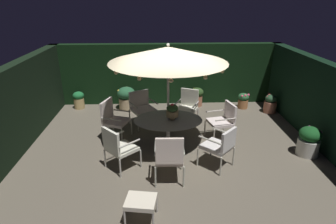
{
  "coord_description": "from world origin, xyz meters",
  "views": [
    {
      "loc": [
        -0.37,
        -6.22,
        3.45
      ],
      "look_at": [
        -0.1,
        0.06,
        0.87
      ],
      "focal_mm": 30.34,
      "sensor_mm": 36.0,
      "label": 1
    }
  ],
  "objects": [
    {
      "name": "potted_plant_left_far",
      "position": [
        2.48,
        2.44,
        0.27
      ],
      "size": [
        0.37,
        0.35,
        0.51
      ],
      "color": "#A76A3F",
      "rests_on": "ground_plane"
    },
    {
      "name": "patio_dining_table",
      "position": [
        -0.1,
        0.0,
        0.57
      ],
      "size": [
        1.65,
        1.29,
        0.71
      ],
      "color": "#BAB0AB",
      "rests_on": "ground_plane"
    },
    {
      "name": "hedge_backdrop_left",
      "position": [
        -3.65,
        0.0,
        1.01
      ],
      "size": [
        0.3,
        6.56,
        2.02
      ],
      "primitive_type": "cube",
      "color": "black",
      "rests_on": "ground_plane"
    },
    {
      "name": "centerpiece_planter",
      "position": [
        -0.0,
        -0.02,
        0.93
      ],
      "size": [
        0.29,
        0.29,
        0.4
      ],
      "color": "tan",
      "rests_on": "patio_dining_table"
    },
    {
      "name": "patio_chair_southeast",
      "position": [
        -1.19,
        -1.0,
        0.56
      ],
      "size": [
        0.81,
        0.81,
        0.97
      ],
      "color": "#B9B7AA",
      "rests_on": "ground_plane"
    },
    {
      "name": "patio_chair_west",
      "position": [
        1.34,
        0.33,
        0.55
      ],
      "size": [
        0.71,
        0.73,
        0.95
      ],
      "color": "#BCB3A7",
      "rests_on": "ground_plane"
    },
    {
      "name": "patio_chair_northeast",
      "position": [
        -0.79,
        1.31,
        0.56
      ],
      "size": [
        0.86,
        0.84,
        0.96
      ],
      "color": "#B5B3A3",
      "rests_on": "ground_plane"
    },
    {
      "name": "potted_plant_back_right",
      "position": [
        -2.92,
        2.65,
        0.3
      ],
      "size": [
        0.36,
        0.38,
        0.57
      ],
      "color": "tan",
      "rests_on": "ground_plane"
    },
    {
      "name": "potted_plant_right_near",
      "position": [
        3.13,
        -0.58,
        0.35
      ],
      "size": [
        0.5,
        0.49,
        0.7
      ],
      "color": "beige",
      "rests_on": "ground_plane"
    },
    {
      "name": "patio_chair_north",
      "position": [
        0.52,
        1.35,
        0.55
      ],
      "size": [
        0.75,
        0.76,
        0.98
      ],
      "color": "#B8B2AC",
      "rests_on": "ground_plane"
    },
    {
      "name": "patio_chair_south",
      "position": [
        -0.14,
        -1.49,
        0.6
      ],
      "size": [
        0.59,
        0.65,
        1.06
      ],
      "color": "#B5B7A4",
      "rests_on": "ground_plane"
    },
    {
      "name": "hedge_backdrop_rear",
      "position": [
        0.0,
        3.13,
        1.01
      ],
      "size": [
        7.6,
        0.3,
        2.02
      ],
      "primitive_type": "cube",
      "color": "black",
      "rests_on": "ground_plane"
    },
    {
      "name": "ground_plane",
      "position": [
        0.0,
        0.0,
        -0.01
      ],
      "size": [
        7.6,
        6.56,
        0.02
      ],
      "primitive_type": "cube",
      "color": "#625A4B"
    },
    {
      "name": "potted_plant_front_corner",
      "position": [
        -1.35,
        2.57,
        0.39
      ],
      "size": [
        0.58,
        0.58,
        0.73
      ],
      "color": "tan",
      "rests_on": "ground_plane"
    },
    {
      "name": "hedge_backdrop_right",
      "position": [
        3.65,
        0.0,
        1.01
      ],
      "size": [
        0.3,
        6.56,
        2.02
      ],
      "primitive_type": "cube",
      "color": "black",
      "rests_on": "ground_plane"
    },
    {
      "name": "patio_chair_southwest",
      "position": [
        0.96,
        -1.02,
        0.55
      ],
      "size": [
        0.82,
        0.82,
        0.94
      ],
      "color": "#B7B5A3",
      "rests_on": "ground_plane"
    },
    {
      "name": "potted_plant_back_left",
      "position": [
        3.23,
        2.02,
        0.29
      ],
      "size": [
        0.39,
        0.39,
        0.59
      ],
      "color": "#AB6750",
      "rests_on": "ground_plane"
    },
    {
      "name": "patio_umbrella",
      "position": [
        -0.1,
        0.0,
        2.26
      ],
      "size": [
        2.66,
        2.66,
        2.5
      ],
      "color": "#B7B2A4",
      "rests_on": "ground_plane"
    },
    {
      "name": "patio_chair_east",
      "position": [
        -1.5,
        0.49,
        0.58
      ],
      "size": [
        0.74,
        0.77,
        1.02
      ],
      "color": "#B4B3A4",
      "rests_on": "ground_plane"
    },
    {
      "name": "ottoman_footrest",
      "position": [
        -0.65,
        -2.51,
        0.35
      ],
      "size": [
        0.55,
        0.49,
        0.41
      ],
      "color": "#B3AEA5",
      "rests_on": "ground_plane"
    },
    {
      "name": "potted_plant_left_near",
      "position": [
        0.99,
        2.73,
        0.34
      ],
      "size": [
        0.42,
        0.42,
        0.62
      ],
      "color": "#A96A4E",
      "rests_on": "ground_plane"
    }
  ]
}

